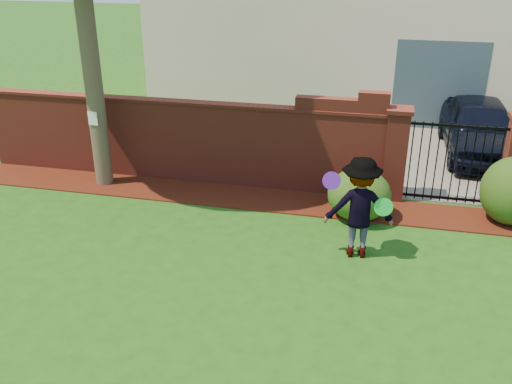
% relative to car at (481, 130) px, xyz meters
% --- Properties ---
extents(ground, '(80.00, 80.00, 0.01)m').
position_rel_car_xyz_m(ground, '(-4.39, -6.90, -0.68)').
color(ground, '#1D4E13').
rests_on(ground, ground).
extents(mulch_bed, '(11.10, 1.08, 0.03)m').
position_rel_car_xyz_m(mulch_bed, '(-5.34, -3.56, -0.66)').
color(mulch_bed, '#3A130A').
rests_on(mulch_bed, ground).
extents(brick_wall, '(8.70, 0.31, 2.16)m').
position_rel_car_xyz_m(brick_wall, '(-6.40, -2.90, 0.25)').
color(brick_wall, maroon).
rests_on(brick_wall, ground).
extents(pillar_left, '(0.50, 0.50, 1.88)m').
position_rel_car_xyz_m(pillar_left, '(-1.99, -2.90, 0.28)').
color(pillar_left, maroon).
rests_on(pillar_left, ground).
extents(iron_gate, '(1.78, 0.03, 1.60)m').
position_rel_car_xyz_m(iron_gate, '(-0.89, -2.90, 0.17)').
color(iron_gate, black).
rests_on(iron_gate, ground).
extents(driveway, '(3.20, 8.00, 0.01)m').
position_rel_car_xyz_m(driveway, '(-0.89, 1.10, -0.67)').
color(driveway, slate).
rests_on(driveway, ground).
extents(car, '(1.69, 4.02, 1.36)m').
position_rel_car_xyz_m(car, '(0.00, 0.00, 0.00)').
color(car, black).
rests_on(car, ground).
extents(paper_notice, '(0.20, 0.01, 0.28)m').
position_rel_car_xyz_m(paper_notice, '(-7.99, -3.69, 0.82)').
color(paper_notice, white).
rests_on(paper_notice, tree).
extents(shrub_left, '(1.17, 1.17, 0.96)m').
position_rel_car_xyz_m(shrub_left, '(-2.59, -3.93, -0.20)').
color(shrub_left, '#1C4514').
rests_on(shrub_left, ground).
extents(man, '(1.18, 0.77, 1.71)m').
position_rel_car_xyz_m(man, '(-2.53, -5.33, 0.18)').
color(man, gray).
rests_on(man, ground).
extents(frisbee_purple, '(0.29, 0.09, 0.29)m').
position_rel_car_xyz_m(frisbee_purple, '(-2.99, -5.39, 0.64)').
color(frisbee_purple, '#5C1CAF').
rests_on(frisbee_purple, man).
extents(frisbee_green, '(0.30, 0.10, 0.30)m').
position_rel_car_xyz_m(frisbee_green, '(-2.16, -5.45, 0.30)').
color(frisbee_green, '#1BD141').
rests_on(frisbee_green, man).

